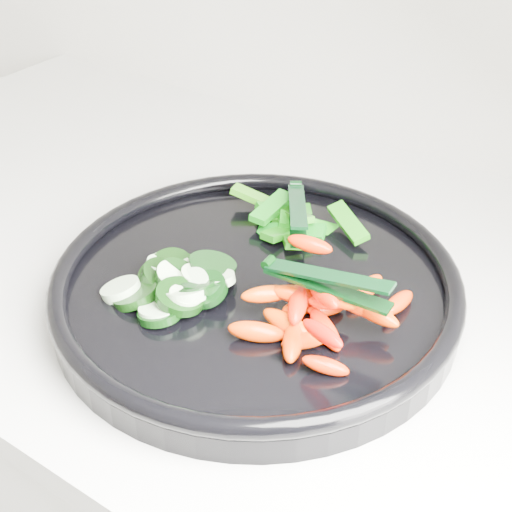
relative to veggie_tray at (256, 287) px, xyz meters
The scene contains 6 objects.
veggie_tray is the anchor object (origin of this frame).
cucumber_pile 0.07m from the veggie_tray, 139.94° to the right, with size 0.12×0.12×0.04m.
carrot_pile 0.08m from the veggie_tray, 15.28° to the right, with size 0.13×0.15×0.05m.
pepper_pile 0.10m from the veggie_tray, 103.55° to the left, with size 0.16×0.10×0.04m.
tong_carrot 0.10m from the veggie_tray, 14.07° to the right, with size 0.11×0.02×0.02m.
tong_pepper 0.10m from the veggie_tray, 99.44° to the left, with size 0.07×0.10×0.02m.
Camera 1 is at (-0.06, 1.20, 1.35)m, focal length 50.00 mm.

